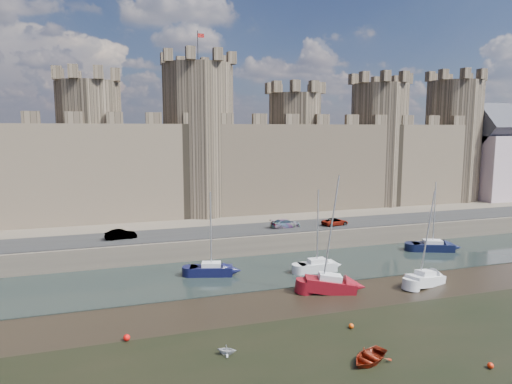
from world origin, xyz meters
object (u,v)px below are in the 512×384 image
sailboat_2 (317,265)px  sailboat_4 (330,284)px  car_1 (121,234)px  car_2 (286,223)px  car_3 (335,222)px  sailboat_1 (211,269)px  sailboat_5 (425,278)px  sailboat_3 (433,246)px

sailboat_2 → sailboat_4: sailboat_4 is taller
car_1 → car_2: 21.41m
car_2 → car_3: size_ratio=1.09×
sailboat_1 → sailboat_4: sailboat_4 is taller
car_1 → sailboat_1: (9.07, -9.51, -2.37)m
sailboat_1 → sailboat_2: sailboat_2 is taller
sailboat_2 → sailboat_4: 6.37m
car_2 → sailboat_1: 15.79m
sailboat_1 → sailboat_4: bearing=-24.9°
car_2 → sailboat_4: size_ratio=0.36×
sailboat_2 → sailboat_5: size_ratio=0.94×
sailboat_3 → sailboat_4: sailboat_4 is taller
sailboat_3 → car_2: bearing=175.2°
car_3 → sailboat_4: (-9.44, -17.15, -2.21)m
car_2 → sailboat_4: (-2.42, -17.98, -2.28)m
sailboat_1 → sailboat_4: (9.91, -8.41, 0.08)m
car_1 → sailboat_3: 39.57m
car_2 → sailboat_2: (-0.88, -11.80, -2.35)m
car_2 → sailboat_5: 20.75m
sailboat_4 → sailboat_5: size_ratio=1.17×
car_1 → sailboat_4: sailboat_4 is taller
car_1 → sailboat_5: sailboat_5 is taller
sailboat_2 → sailboat_3: 18.37m
car_3 → sailboat_2: 13.72m
sailboat_1 → sailboat_5: 22.21m
car_1 → sailboat_3: (38.59, -8.39, -2.39)m
sailboat_3 → sailboat_4: 21.80m
sailboat_5 → car_3: bearing=75.1°
car_2 → sailboat_1: (-12.34, -9.57, -2.36)m
sailboat_4 → car_1: bearing=153.4°
sailboat_2 → sailboat_3: (18.06, 3.36, -0.04)m
car_2 → sailboat_4: 18.28m
car_1 → sailboat_2: 23.77m
car_3 → car_1: bearing=78.7°
sailboat_3 → car_3: bearing=164.5°
car_1 → sailboat_4: bearing=-140.5°
car_3 → sailboat_3: (10.16, -7.62, -2.31)m
sailboat_1 → sailboat_2: size_ratio=0.99×
car_2 → car_3: 7.07m
car_1 → sailboat_4: 26.21m
sailboat_2 → car_1: bearing=150.5°
car_3 → sailboat_1: (-19.36, -8.74, -2.29)m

